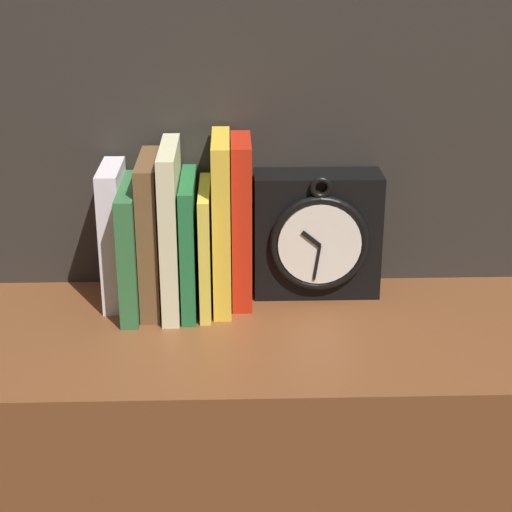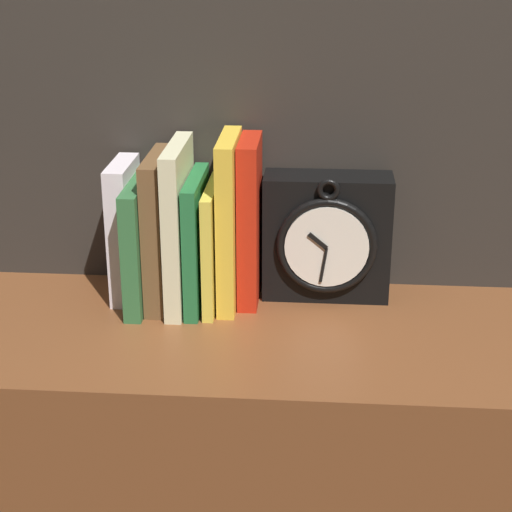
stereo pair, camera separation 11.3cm
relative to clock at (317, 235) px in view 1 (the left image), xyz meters
name	(u,v)px [view 1 (the left image)]	position (x,y,z in m)	size (l,w,h in m)	color
clock	(317,235)	(0.00, 0.00, 0.00)	(0.18, 0.08, 0.19)	black
book_slot0_white	(114,235)	(-0.29, -0.02, 0.01)	(0.03, 0.11, 0.20)	white
book_slot1_green	(132,247)	(-0.27, -0.04, 0.00)	(0.02, 0.16, 0.18)	#326C3B
book_slot2_brown	(151,233)	(-0.24, -0.03, 0.02)	(0.03, 0.14, 0.22)	brown
book_slot3_cream	(171,229)	(-0.21, -0.04, 0.03)	(0.02, 0.16, 0.24)	beige
book_slot4_green	(189,243)	(-0.19, -0.04, 0.00)	(0.02, 0.15, 0.19)	#236D39
book_slot5_yellow	(206,247)	(-0.16, -0.03, 0.00)	(0.02, 0.15, 0.18)	yellow
book_slot6_yellow	(222,223)	(-0.14, -0.03, 0.03)	(0.02, 0.14, 0.25)	yellow
book_slot7_red	(241,221)	(-0.11, -0.02, 0.03)	(0.03, 0.11, 0.24)	red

